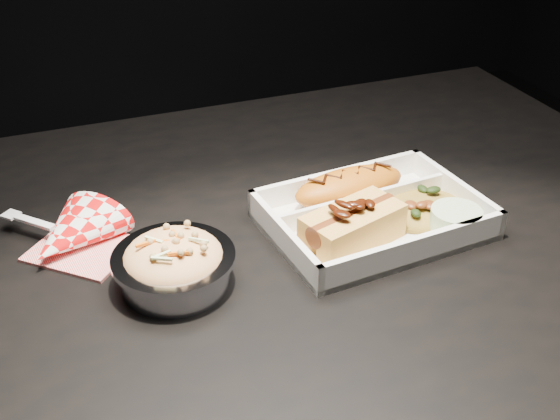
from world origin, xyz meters
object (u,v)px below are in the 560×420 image
object	(u,v)px
dining_table	(247,302)
napkin_fork	(71,236)
food_tray	(372,220)
fried_pastry	(349,186)
foil_coleslaw_cup	(174,263)
hotdog	(353,223)

from	to	relation	value
dining_table	napkin_fork	world-z (taller)	napkin_fork
food_tray	dining_table	bearing A→B (deg)	165.81
fried_pastry	foil_coleslaw_cup	xyz separation A→B (m)	(-0.25, -0.08, 0.00)
fried_pastry	foil_coleslaw_cup	bearing A→B (deg)	-161.93
food_tray	napkin_fork	xyz separation A→B (m)	(-0.35, 0.09, 0.01)
fried_pastry	napkin_fork	distance (m)	0.34
foil_coleslaw_cup	hotdog	bearing A→B (deg)	-1.54
dining_table	hotdog	world-z (taller)	hotdog
foil_coleslaw_cup	fried_pastry	bearing A→B (deg)	18.07
hotdog	foil_coleslaw_cup	xyz separation A→B (m)	(-0.21, 0.01, -0.00)
food_tray	fried_pastry	distance (m)	0.06
food_tray	foil_coleslaw_cup	size ratio (longest dim) A/B	2.02
fried_pastry	food_tray	bearing A→B (deg)	-85.05
fried_pastry	foil_coleslaw_cup	size ratio (longest dim) A/B	1.15
food_tray	napkin_fork	size ratio (longest dim) A/B	1.66
dining_table	food_tray	world-z (taller)	food_tray
dining_table	fried_pastry	size ratio (longest dim) A/B	7.95
dining_table	napkin_fork	xyz separation A→B (m)	(-0.19, 0.06, 0.11)
hotdog	food_tray	bearing A→B (deg)	18.64
dining_table	fried_pastry	distance (m)	0.19
hotdog	napkin_fork	size ratio (longest dim) A/B	0.82
hotdog	napkin_fork	world-z (taller)	napkin_fork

